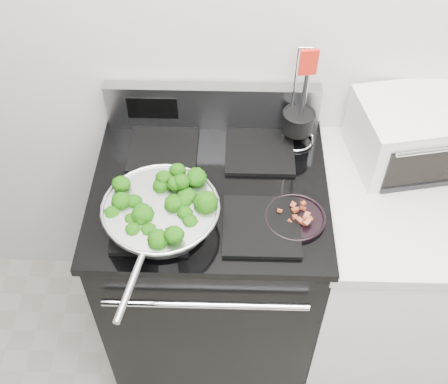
{
  "coord_description": "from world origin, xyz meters",
  "views": [
    {
      "loc": [
        -0.22,
        0.15,
        2.33
      ],
      "look_at": [
        -0.25,
        1.36,
        0.98
      ],
      "focal_mm": 45.0,
      "sensor_mm": 36.0,
      "label": 1
    }
  ],
  "objects_px": {
    "gas_range": "(212,264)",
    "bacon_plate": "(295,216)",
    "skillet": "(161,214)",
    "utensil_holder": "(298,126)",
    "toaster_oven": "(416,133)"
  },
  "relations": [
    {
      "from": "gas_range",
      "to": "bacon_plate",
      "type": "distance_m",
      "value": 0.57
    },
    {
      "from": "gas_range",
      "to": "skillet",
      "type": "xyz_separation_m",
      "value": [
        -0.14,
        -0.17,
        0.52
      ]
    },
    {
      "from": "utensil_holder",
      "to": "skillet",
      "type": "bearing_deg",
      "value": -146.15
    },
    {
      "from": "skillet",
      "to": "toaster_oven",
      "type": "distance_m",
      "value": 0.91
    },
    {
      "from": "skillet",
      "to": "gas_range",
      "type": "bearing_deg",
      "value": 61.74
    },
    {
      "from": "bacon_plate",
      "to": "toaster_oven",
      "type": "bearing_deg",
      "value": 37.13
    },
    {
      "from": "bacon_plate",
      "to": "utensil_holder",
      "type": "xyz_separation_m",
      "value": [
        0.02,
        0.36,
        0.05
      ]
    },
    {
      "from": "skillet",
      "to": "toaster_oven",
      "type": "xyz_separation_m",
      "value": [
        0.84,
        0.36,
        0.03
      ]
    },
    {
      "from": "skillet",
      "to": "toaster_oven",
      "type": "bearing_deg",
      "value": 33.91
    },
    {
      "from": "utensil_holder",
      "to": "toaster_oven",
      "type": "height_order",
      "value": "utensil_holder"
    },
    {
      "from": "gas_range",
      "to": "skillet",
      "type": "relative_size",
      "value": 1.97
    },
    {
      "from": "gas_range",
      "to": "skillet",
      "type": "bearing_deg",
      "value": -129.15
    },
    {
      "from": "gas_range",
      "to": "toaster_oven",
      "type": "relative_size",
      "value": 2.5
    },
    {
      "from": "gas_range",
      "to": "utensil_holder",
      "type": "relative_size",
      "value": 2.88
    },
    {
      "from": "gas_range",
      "to": "skillet",
      "type": "distance_m",
      "value": 0.56
    }
  ]
}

